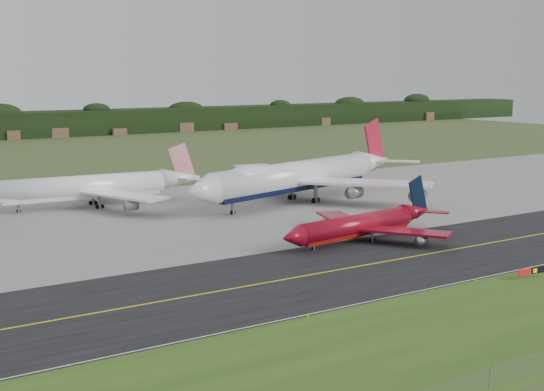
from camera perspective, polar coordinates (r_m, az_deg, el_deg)
The scene contains 11 objects.
ground at distance 132.38m, azimuth 8.89°, elevation -4.32°, with size 600.00×600.00×0.00m, color #3E4E24.
taxiway at distance 129.52m, azimuth 10.08°, elevation -4.65°, with size 400.00×32.00×0.02m, color black.
apron at distance 172.81m, azimuth -2.45°, elevation -1.02°, with size 400.00×78.00×0.01m, color gray.
taxiway_centreline at distance 129.52m, azimuth 10.08°, elevation -4.64°, with size 400.00×0.40×0.00m, color yellow.
taxiway_edge_line at distance 119.07m, azimuth 15.19°, elevation -6.05°, with size 400.00×0.25×0.00m, color silver.
jet_ba_747 at distance 181.45m, azimuth 2.09°, elevation 1.50°, with size 72.98×59.21×18.62m.
jet_red_737 at distance 141.58m, azimuth 6.89°, elevation -2.16°, with size 39.40×31.82×10.65m.
jet_star_tail at distance 179.59m, azimuth -13.20°, elevation 0.63°, with size 52.85×44.08×13.93m.
taxiway_sign at distance 120.99m, azimuth 18.93°, elevation -5.41°, with size 5.14×0.83×1.72m.
edge_marker_left at distance 97.40m, azimuth 2.71°, elevation -9.04°, with size 0.16×0.16×0.50m, color yellow.
edge_marker_center at distance 117.25m, azimuth 15.05°, elevation -6.18°, with size 0.16×0.16×0.50m, color yellow.
Camera 1 is at (-86.36, -95.49, 30.78)m, focal length 50.00 mm.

